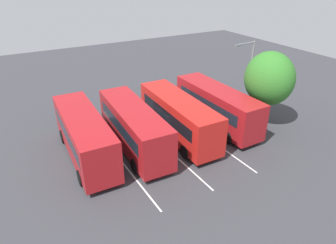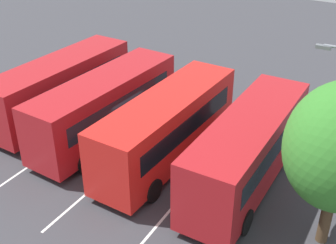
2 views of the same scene
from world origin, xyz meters
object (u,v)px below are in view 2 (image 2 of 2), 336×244
bus_center_left (168,126)px  pedestrian (262,87)px  bus_far_left (249,148)px  bus_center_right (106,105)px  bus_far_right (61,86)px

bus_center_left → pedestrian: (8.39, -1.72, -0.86)m
bus_far_left → bus_center_left: same height
bus_center_right → pedestrian: 10.00m
bus_far_right → pedestrian: bus_far_right is taller
bus_far_left → bus_center_right: same height
bus_center_right → bus_far_right: (0.59, 3.66, 0.00)m
bus_far_left → bus_center_left: size_ratio=1.00×
bus_center_left → bus_far_right: size_ratio=1.00×
bus_far_left → pedestrian: bearing=15.0°
bus_center_right → bus_far_right: bearing=82.9°
bus_far_left → bus_center_left: (-0.17, 4.06, 0.00)m
bus_far_left → bus_far_right: same height
bus_far_left → pedestrian: 8.59m
bus_far_right → pedestrian: 12.05m
bus_far_left → bus_center_right: 7.96m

